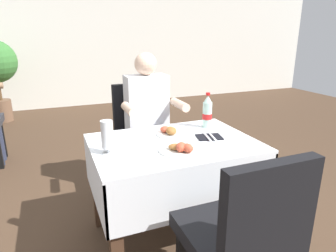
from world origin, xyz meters
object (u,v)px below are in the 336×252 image
Objects in this scene: chair_far_diner_seat at (141,131)px; chair_near_camera_side at (241,234)px; main_dining_table at (173,166)px; seated_diner_far at (149,117)px; beer_glass_left at (107,136)px; cola_bottle_primary at (207,112)px; plate_far_diner at (171,132)px; plate_near_camera at (180,149)px; napkin_cutlery_set at (209,137)px.

chair_near_camera_side is at bearing -90.00° from chair_far_diner_seat.
main_dining_table is 0.85× the size of seated_diner_far.
beer_glass_left is 0.83m from cola_bottle_primary.
chair_far_diner_seat is (-0.00, 0.78, 0.01)m from main_dining_table.
plate_far_diner is (0.04, 0.91, 0.19)m from chair_near_camera_side.
beer_glass_left is at bearing -124.75° from seated_diner_far.
chair_near_camera_side reaches higher than main_dining_table.
seated_diner_far is 5.18× the size of plate_far_diner.
plate_far_diner is at bearing -169.45° from cola_bottle_primary.
plate_near_camera reaches higher than plate_far_diner.
plate_near_camera is 0.55m from cola_bottle_primary.
napkin_cutlery_set is at bearing -72.72° from seated_diner_far.
plate_near_camera is (-0.08, -0.84, 0.03)m from seated_diner_far.
chair_near_camera_side is at bearing -90.00° from main_dining_table.
napkin_cutlery_set is (0.26, 0.76, 0.17)m from chair_near_camera_side.
main_dining_table is 0.53m from beer_glass_left.
chair_far_diner_seat is 0.20m from seated_diner_far.
cola_bottle_primary is at bearing 16.22° from beer_glass_left.
seated_diner_far is at bearing 89.25° from plate_far_diner.
chair_far_diner_seat is 1.55m from chair_near_camera_side.
chair_far_diner_seat reaches higher than main_dining_table.
plate_far_diner is at bearing -86.39° from chair_far_diner_seat.
napkin_cutlery_set is at bearing 28.95° from plate_near_camera.
main_dining_table is 0.69m from seated_diner_far.
chair_near_camera_side is 0.82m from napkin_cutlery_set.
plate_far_diner is (0.04, 0.14, 0.20)m from main_dining_table.
main_dining_table is at bearing 80.47° from plate_near_camera.
plate_near_camera is at bearing 92.83° from chair_near_camera_side.
cola_bottle_primary is 1.37× the size of napkin_cutlery_set.
plate_near_camera is 1.25× the size of beer_glass_left.
chair_far_diner_seat is 4.94× the size of napkin_cutlery_set.
napkin_cutlery_set is (0.29, 0.16, -0.02)m from plate_near_camera.
chair_near_camera_side is at bearing -110.20° from cola_bottle_primary.
main_dining_table is 0.78m from chair_far_diner_seat.
seated_diner_far is 6.19× the size of beer_glass_left.
beer_glass_left is at bearing -178.37° from napkin_cutlery_set.
beer_glass_left is at bearing 161.17° from plate_near_camera.
beer_glass_left is 0.76× the size of cola_bottle_primary.
beer_glass_left reaches higher than plate_near_camera.
seated_diner_far is 6.42× the size of napkin_cutlery_set.
beer_glass_left is (-0.41, 0.14, 0.09)m from plate_near_camera.
napkin_cutlery_set is (0.26, -0.02, 0.18)m from main_dining_table.
plate_far_diner is at bearing 87.47° from chair_near_camera_side.
plate_far_diner is (0.07, 0.31, 0.00)m from plate_near_camera.
chair_far_diner_seat is 0.77× the size of seated_diner_far.
chair_far_diner_seat is 3.82× the size of plate_near_camera.
cola_bottle_primary reaches higher than chair_near_camera_side.
cola_bottle_primary reaches higher than plate_near_camera.
chair_far_diner_seat is at bearing 90.00° from main_dining_table.
cola_bottle_primary reaches higher than plate_far_diner.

